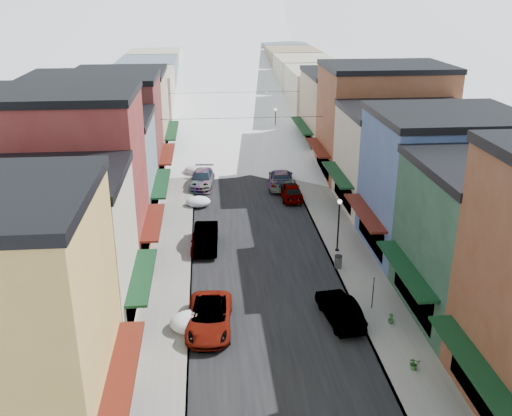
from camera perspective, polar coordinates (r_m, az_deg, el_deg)
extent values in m
cube|color=black|center=(79.04, -2.29, 7.66)|extent=(10.00, 160.00, 0.01)
cube|color=gray|center=(78.99, -7.12, 7.56)|extent=(3.20, 160.00, 0.15)
cube|color=gray|center=(79.60, 2.51, 7.81)|extent=(3.20, 160.00, 0.15)
cube|color=slate|center=(78.95, -5.98, 7.60)|extent=(0.10, 160.00, 0.15)
cube|color=slate|center=(79.42, 1.39, 7.79)|extent=(0.10, 160.00, 0.15)
cube|color=#56180E|center=(26.09, -13.17, -15.40)|extent=(1.20, 7.22, 0.15)
cube|color=beige|center=(33.80, -20.98, -4.81)|extent=(10.00, 8.00, 9.00)
cube|color=black|center=(32.13, -22.08, 2.85)|extent=(10.20, 8.20, 0.50)
cube|color=#0E3318|center=(33.25, -11.32, -6.67)|extent=(1.20, 6.80, 0.15)
cube|color=maroon|center=(40.55, -19.11, 2.03)|extent=(11.00, 8.00, 12.00)
cube|color=black|center=(39.08, -20.22, 10.71)|extent=(11.20, 8.20, 0.50)
cube|color=#56180E|center=(40.47, -10.24, -1.39)|extent=(1.20, 6.80, 0.15)
cube|color=gray|center=(48.86, -16.10, 3.39)|extent=(10.00, 9.00, 8.50)
cube|color=black|center=(47.74, -16.65, 8.53)|extent=(10.20, 9.20, 0.50)
cube|color=#0E3318|center=(48.41, -9.46, 2.47)|extent=(1.20, 7.65, 0.15)
cube|color=maroon|center=(57.31, -15.63, 7.05)|extent=(12.00, 9.00, 10.50)
cube|color=black|center=(56.29, -16.19, 12.48)|extent=(12.20, 9.20, 0.50)
cube|color=#56180E|center=(56.99, -8.87, 5.37)|extent=(1.20, 7.65, 0.15)
cube|color=tan|center=(66.88, -13.30, 8.78)|extent=(10.00, 11.00, 9.50)
cube|color=black|center=(66.03, -13.68, 13.01)|extent=(10.20, 11.20, 0.50)
cube|color=#0E3318|center=(66.65, -8.39, 7.71)|extent=(1.20, 9.35, 0.15)
cube|color=#0E3318|center=(27.43, 20.94, -14.36)|extent=(1.20, 7.65, 0.15)
cube|color=#1F4130|center=(36.18, 23.29, -3.43)|extent=(10.00, 9.00, 9.00)
cube|color=#0E3318|center=(34.48, 14.69, -5.92)|extent=(1.20, 7.65, 0.15)
cube|color=#3C5588|center=(43.51, 18.06, 2.04)|extent=(10.00, 9.00, 10.00)
cube|color=black|center=(42.18, 18.87, 8.78)|extent=(10.20, 9.20, 0.50)
cube|color=#56180E|center=(42.28, 10.77, -0.42)|extent=(1.20, 7.65, 0.15)
cube|color=beige|center=(51.88, 14.76, 4.55)|extent=(11.00, 9.00, 8.50)
cube|color=black|center=(50.83, 15.24, 9.41)|extent=(11.20, 9.20, 0.50)
cube|color=#0E3318|center=(50.48, 8.10, 3.34)|extent=(1.20, 7.65, 0.15)
cube|color=brown|center=(59.98, 12.53, 8.19)|extent=(12.00, 9.00, 11.00)
cube|color=black|center=(59.00, 12.98, 13.63)|extent=(12.20, 9.20, 0.50)
cube|color=#56180E|center=(58.91, 6.18, 6.03)|extent=(1.20, 7.65, 0.15)
cube|color=tan|center=(69.32, 9.25, 9.28)|extent=(10.00, 11.00, 9.00)
cube|color=black|center=(68.52, 9.49, 13.17)|extent=(10.20, 11.20, 0.50)
cube|color=#0E3318|center=(68.45, 4.59, 8.22)|extent=(1.20, 9.35, 0.15)
cube|color=gray|center=(80.56, -11.47, 10.43)|extent=(9.00, 13.00, 8.00)
cube|color=gray|center=(81.70, 6.55, 10.85)|extent=(9.00, 13.00, 8.00)
cube|color=gray|center=(94.29, -10.62, 12.02)|extent=(9.00, 13.00, 8.00)
cube|color=gray|center=(95.27, 4.87, 12.39)|extent=(9.00, 13.00, 8.00)
cube|color=gray|center=(108.09, -9.98, 13.20)|extent=(9.00, 13.00, 8.00)
cube|color=gray|center=(108.94, 3.61, 13.53)|extent=(9.00, 13.00, 8.00)
cube|color=gray|center=(121.94, -9.48, 14.11)|extent=(9.00, 13.00, 8.00)
cube|color=gray|center=(122.69, 2.62, 14.41)|extent=(9.00, 13.00, 8.00)
cube|color=silver|center=(242.10, -4.43, 18.21)|extent=(360.00, 40.00, 12.00)
cylinder|color=black|center=(58.19, -1.35, 8.99)|extent=(16.40, 0.04, 0.04)
cylinder|color=black|center=(72.89, -2.15, 11.48)|extent=(16.40, 0.04, 0.04)
imported|color=silver|center=(33.54, -4.68, -10.85)|extent=(2.89, 5.62, 1.52)
imported|color=#AAADB2|center=(43.18, -5.44, -3.29)|extent=(1.76, 4.04, 1.36)
imported|color=black|center=(43.34, -5.03, -2.96)|extent=(1.94, 5.08, 1.65)
imported|color=#AFB3B7|center=(56.70, -5.43, 2.91)|extent=(2.79, 5.67, 1.59)
imported|color=black|center=(34.55, 8.39, -9.98)|extent=(2.22, 4.80, 1.52)
imported|color=gray|center=(53.24, 3.50, 1.74)|extent=(1.90, 4.70, 1.60)
imported|color=black|center=(56.49, 2.49, 2.98)|extent=(3.05, 6.13, 1.71)
imported|color=#A0A2A8|center=(78.23, -3.26, 8.05)|extent=(2.24, 4.51, 1.48)
imported|color=silver|center=(82.53, -2.00, 8.81)|extent=(2.86, 5.82, 1.59)
cylinder|color=black|center=(35.64, 11.62, -8.32)|extent=(0.06, 0.06, 2.12)
cube|color=navy|center=(35.27, 11.71, -7.23)|extent=(0.13, 0.27, 0.39)
cylinder|color=#515356|center=(40.39, 8.22, -5.37)|extent=(0.51, 0.51, 0.89)
cylinder|color=black|center=(40.18, 8.25, -4.78)|extent=(0.55, 0.55, 0.06)
cylinder|color=black|center=(43.10, 8.10, -4.17)|extent=(0.28, 0.28, 0.09)
cylinder|color=black|center=(42.35, 8.23, -1.93)|extent=(0.11, 0.11, 3.76)
sphere|color=white|center=(41.61, 8.37, 0.64)|extent=(0.34, 0.34, 0.34)
cylinder|color=black|center=(74.59, 1.93, 6.99)|extent=(0.27, 0.27, 0.09)
cylinder|color=black|center=(74.17, 1.95, 8.33)|extent=(0.11, 0.11, 3.66)
sphere|color=white|center=(73.75, 1.97, 9.81)|extent=(0.33, 0.33, 0.33)
imported|color=#34682F|center=(31.40, 15.55, -14.78)|extent=(0.62, 0.55, 0.65)
imported|color=#2D612C|center=(34.81, 13.34, -10.71)|extent=(0.47, 0.47, 0.60)
ellipsoid|color=white|center=(33.64, -6.47, -11.27)|extent=(2.51, 2.12, 1.06)
ellipsoid|color=white|center=(34.79, -6.09, -10.57)|extent=(1.07, 0.96, 0.54)
ellipsoid|color=white|center=(51.63, -5.79, 0.63)|extent=(2.18, 1.84, 0.92)
ellipsoid|color=white|center=(52.83, -5.56, 0.87)|extent=(0.93, 0.84, 0.47)
ellipsoid|color=white|center=(60.61, -6.01, 3.82)|extent=(2.43, 2.06, 1.03)
ellipsoid|color=white|center=(61.83, -5.81, 3.93)|extent=(1.04, 0.94, 0.52)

